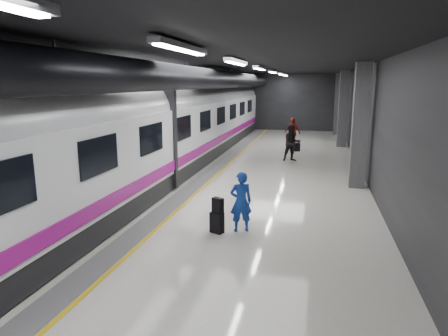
# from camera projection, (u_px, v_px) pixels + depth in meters

# --- Properties ---
(ground) EXTENTS (40.00, 40.00, 0.00)m
(ground) POSITION_uv_depth(u_px,v_px,m) (224.00, 193.00, 13.91)
(ground) COLOR silver
(ground) RESTS_ON ground
(platform_hall) EXTENTS (10.02, 40.02, 4.51)m
(platform_hall) POSITION_uv_depth(u_px,v_px,m) (223.00, 90.00, 14.15)
(platform_hall) COLOR black
(platform_hall) RESTS_ON ground
(train) EXTENTS (3.05, 38.00, 4.05)m
(train) POSITION_uv_depth(u_px,v_px,m) (136.00, 132.00, 14.20)
(train) COLOR black
(train) RESTS_ON ground
(traveler_main) EXTENTS (0.68, 0.57, 1.58)m
(traveler_main) POSITION_uv_depth(u_px,v_px,m) (241.00, 202.00, 10.22)
(traveler_main) COLOR #163DAA
(traveler_main) RESTS_ON ground
(suitcase_main) EXTENTS (0.39, 0.33, 0.54)m
(suitcase_main) POSITION_uv_depth(u_px,v_px,m) (217.00, 223.00, 10.21)
(suitcase_main) COLOR black
(suitcase_main) RESTS_ON ground
(shoulder_bag) EXTENTS (0.33, 0.26, 0.38)m
(shoulder_bag) POSITION_uv_depth(u_px,v_px,m) (218.00, 205.00, 10.12)
(shoulder_bag) COLOR black
(shoulder_bag) RESTS_ON suitcase_main
(traveler_far_a) EXTENTS (1.07, 0.96, 1.80)m
(traveler_far_a) POSITION_uv_depth(u_px,v_px,m) (292.00, 143.00, 19.58)
(traveler_far_a) COLOR black
(traveler_far_a) RESTS_ON ground
(traveler_far_b) EXTENTS (1.13, 0.93, 1.80)m
(traveler_far_b) POSITION_uv_depth(u_px,v_px,m) (292.00, 133.00, 23.73)
(traveler_far_b) COLOR maroon
(traveler_far_b) RESTS_ON ground
(suitcase_far) EXTENTS (0.38, 0.32, 0.47)m
(suitcase_far) POSITION_uv_depth(u_px,v_px,m) (297.00, 147.00, 22.54)
(suitcase_far) COLOR black
(suitcase_far) RESTS_ON ground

